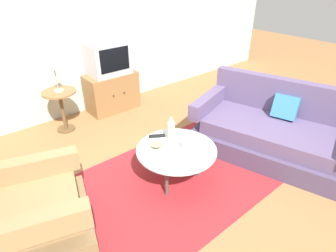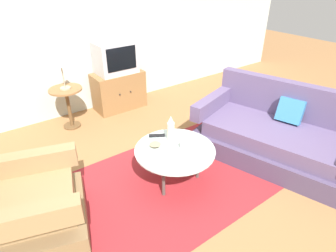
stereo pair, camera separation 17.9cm
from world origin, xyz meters
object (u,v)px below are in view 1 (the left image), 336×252
at_px(armchair, 23,216).
at_px(vase, 171,128).
at_px(table_lamp, 53,64).
at_px(mug, 186,145).
at_px(tv_remote_dark, 157,136).
at_px(coffee_table, 176,151).
at_px(side_table, 61,103).
at_px(couch, 274,132).
at_px(tv_stand, 112,92).
at_px(bowl, 157,146).
at_px(tv_remote_silver, 186,163).
at_px(television, 108,59).

xyz_separation_m(armchair, vase, (1.58, -0.01, 0.24)).
bearing_deg(table_lamp, mug, -72.85).
height_order(armchair, tv_remote_dark, armchair).
distance_m(coffee_table, table_lamp, 2.02).
distance_m(side_table, vase, 1.79).
height_order(side_table, tv_remote_dark, side_table).
bearing_deg(vase, couch, -24.11).
bearing_deg(tv_stand, tv_remote_dark, -102.92).
relative_size(tv_stand, mug, 6.11).
relative_size(couch, table_lamp, 4.33).
height_order(bowl, tv_remote_silver, bowl).
height_order(vase, tv_remote_dark, vase).
bearing_deg(mug, tv_remote_silver, -133.11).
distance_m(tv_stand, bowl, 1.95).
distance_m(couch, tv_remote_silver, 1.41).
relative_size(television, mug, 4.59).
height_order(television, vase, television).
height_order(tv_stand, tv_remote_silver, tv_stand).
xyz_separation_m(coffee_table, tv_stand, (0.38, 2.02, -0.08)).
bearing_deg(bowl, mug, -40.83).
distance_m(armchair, tv_remote_dark, 1.51).
distance_m(tv_stand, table_lamp, 1.13).
bearing_deg(tv_remote_silver, mug, -12.42).
height_order(television, bowl, television).
height_order(side_table, tv_remote_silver, side_table).
height_order(couch, table_lamp, table_lamp).
height_order(coffee_table, tv_stand, tv_stand).
distance_m(side_table, television, 1.00).
distance_m(armchair, tv_remote_silver, 1.48).
xyz_separation_m(table_lamp, tv_remote_dark, (0.50, -1.54, -0.56)).
xyz_separation_m(side_table, mug, (0.59, -1.92, 0.03)).
height_order(coffee_table, television, television).
height_order(side_table, television, television).
relative_size(mug, tv_remote_silver, 0.85).
relative_size(armchair, couch, 0.54).
xyz_separation_m(television, tv_remote_dark, (-0.39, -1.72, -0.43)).
height_order(mug, bowl, mug).
xyz_separation_m(table_lamp, vase, (0.58, -1.68, -0.43)).
relative_size(vase, bowl, 2.37).
relative_size(couch, mug, 15.76).
bearing_deg(side_table, couch, -51.00).
height_order(side_table, table_lamp, table_lamp).
bearing_deg(couch, side_table, 22.18).
xyz_separation_m(mug, bowl, (-0.23, 0.20, -0.02)).
height_order(vase, tv_remote_silver, vase).
bearing_deg(table_lamp, television, 11.60).
height_order(couch, bowl, couch).
distance_m(armchair, table_lamp, 2.06).
height_order(couch, coffee_table, couch).
distance_m(tv_stand, vase, 1.89).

